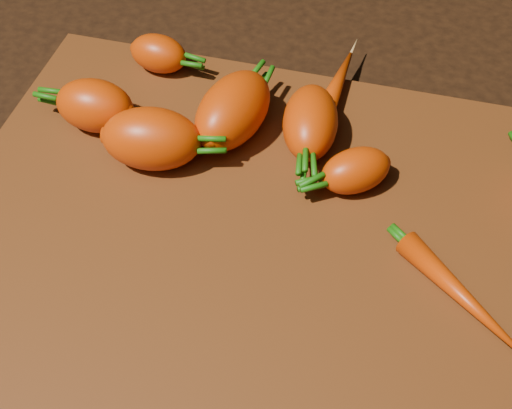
# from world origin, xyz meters

# --- Properties ---
(ground) EXTENTS (2.00, 2.00, 0.01)m
(ground) POSITION_xyz_m (0.00, 0.00, -0.01)
(ground) COLOR black
(cutting_board) EXTENTS (0.50, 0.40, 0.01)m
(cutting_board) POSITION_xyz_m (0.00, 0.00, 0.01)
(cutting_board) COLOR #55290F
(cutting_board) RESTS_ON ground
(carrot_0) EXTENTS (0.09, 0.07, 0.05)m
(carrot_0) POSITION_xyz_m (-0.10, 0.05, 0.04)
(carrot_0) COLOR #CA3A07
(carrot_0) RESTS_ON cutting_board
(carrot_1) EXTENTS (0.07, 0.05, 0.05)m
(carrot_1) POSITION_xyz_m (-0.17, 0.08, 0.04)
(carrot_1) COLOR #CA3A07
(carrot_1) RESTS_ON cutting_board
(carrot_2) EXTENTS (0.06, 0.09, 0.05)m
(carrot_2) POSITION_xyz_m (0.02, 0.11, 0.04)
(carrot_2) COLOR #CA3A07
(carrot_2) RESTS_ON cutting_board
(carrot_3) EXTENTS (0.07, 0.10, 0.05)m
(carrot_3) POSITION_xyz_m (-0.04, 0.10, 0.04)
(carrot_3) COLOR #CA3A07
(carrot_3) RESTS_ON cutting_board
(carrot_4) EXTENTS (0.07, 0.07, 0.04)m
(carrot_4) POSITION_xyz_m (0.07, 0.07, 0.03)
(carrot_4) COLOR #CA3A07
(carrot_4) RESTS_ON cutting_board
(carrot_5) EXTENTS (0.06, 0.04, 0.04)m
(carrot_5) POSITION_xyz_m (-0.14, 0.17, 0.03)
(carrot_5) COLOR #CA3A07
(carrot_5) RESTS_ON cutting_board
(carrot_7) EXTENTS (0.03, 0.11, 0.02)m
(carrot_7) POSITION_xyz_m (0.03, 0.17, 0.02)
(carrot_7) COLOR #CA3A07
(carrot_7) RESTS_ON cutting_board
(carrot_8) EXTENTS (0.10, 0.09, 0.02)m
(carrot_8) POSITION_xyz_m (0.16, -0.03, 0.02)
(carrot_8) COLOR #CA3A07
(carrot_8) RESTS_ON cutting_board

